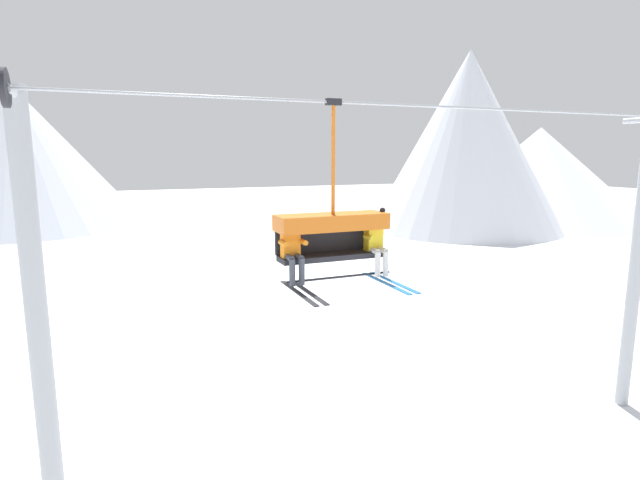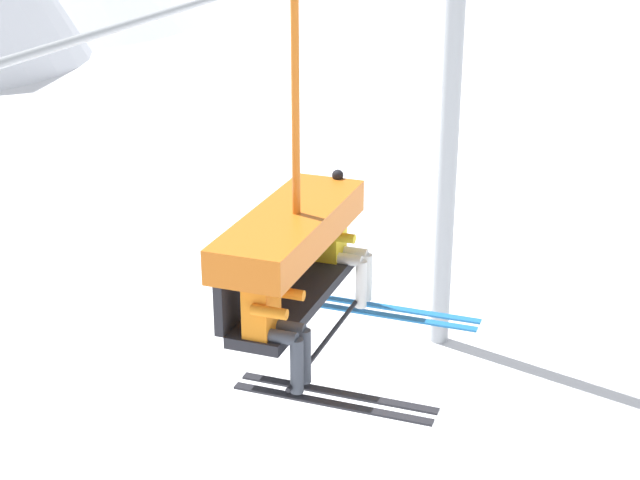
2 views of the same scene
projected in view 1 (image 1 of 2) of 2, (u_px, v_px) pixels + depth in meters
ground_plane at (375, 471)px, 11.60m from camera, size 200.00×200.00×0.00m
mountain_peak_west at (17, 157)px, 50.10m from camera, size 23.71×23.71×14.06m
mountain_peak_central at (466, 142)px, 47.90m from camera, size 18.42×18.42×16.97m
mountain_peak_east at (538, 175)px, 54.56m from camera, size 22.45×22.45×10.16m
lift_tower_near at (38, 327)px, 8.36m from camera, size 0.36×1.88×8.47m
lift_tower_far at (638, 258)px, 13.98m from camera, size 0.36×1.88×8.47m
lift_cable at (441, 107)px, 9.82m from camera, size 16.80×0.05×0.05m
chairlift_chair at (331, 228)px, 9.39m from camera, size 2.13×0.74×3.24m
skier_orange at (293, 250)px, 8.92m from camera, size 0.46×1.70×1.23m
skier_yellow at (377, 242)px, 9.57m from camera, size 0.48×1.70×1.34m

